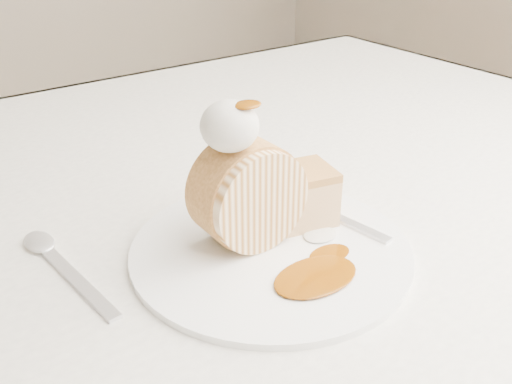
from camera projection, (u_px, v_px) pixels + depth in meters
table at (190, 242)px, 0.72m from camera, size 1.40×0.90×0.75m
plate at (271, 249)px, 0.54m from camera, size 0.32×0.32×0.01m
roulade_slice at (248, 194)px, 0.53m from camera, size 0.10×0.05×0.10m
cake_chunk at (302, 198)px, 0.57m from camera, size 0.07×0.07×0.05m
whipped_cream at (230, 126)px, 0.49m from camera, size 0.05×0.05×0.05m
caramel_drizzle at (247, 98)px, 0.47m from camera, size 0.03×0.02×0.01m
caramel_pool at (316, 276)px, 0.50m from camera, size 0.09×0.07×0.00m
fork at (342, 220)px, 0.58m from camera, size 0.04×0.16×0.00m
spoon at (79, 283)px, 0.50m from camera, size 0.04×0.16×0.00m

